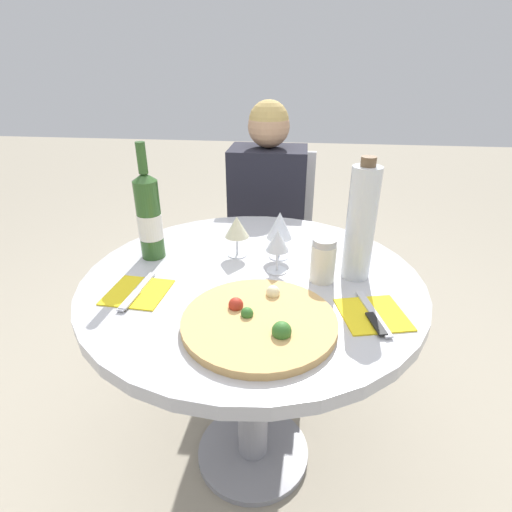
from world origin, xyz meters
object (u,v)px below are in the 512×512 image
object	(u,v)px
chair_behind_diner	(268,252)
pizza_large	(260,321)
wine_bottle	(149,217)
tall_carafe	(361,223)
seated_diner	(266,251)
dining_table	(252,317)

from	to	relation	value
chair_behind_diner	pizza_large	size ratio (longest dim) A/B	2.52
wine_bottle	tall_carafe	distance (m)	0.61
wine_bottle	tall_carafe	size ratio (longest dim) A/B	1.04
tall_carafe	seated_diner	bearing A→B (deg)	116.76
seated_diner	pizza_large	distance (m)	0.91
pizza_large	tall_carafe	bearing A→B (deg)	47.48
dining_table	seated_diner	distance (m)	0.65
seated_diner	tall_carafe	bearing A→B (deg)	116.76
seated_diner	tall_carafe	size ratio (longest dim) A/B	3.42
tall_carafe	wine_bottle	bearing A→B (deg)	174.89
pizza_large	tall_carafe	size ratio (longest dim) A/B	1.07
dining_table	wine_bottle	distance (m)	0.43
chair_behind_diner	wine_bottle	xyz separation A→B (m)	(-0.30, -0.71, 0.44)
chair_behind_diner	tall_carafe	xyz separation A→B (m)	(0.31, -0.76, 0.47)
wine_bottle	dining_table	bearing A→B (deg)	-15.66
dining_table	wine_bottle	bearing A→B (deg)	164.34
seated_diner	wine_bottle	distance (m)	0.73
tall_carafe	chair_behind_diner	bearing A→B (deg)	111.99
tall_carafe	dining_table	bearing A→B (deg)	-173.02
chair_behind_diner	seated_diner	xyz separation A→B (m)	(-0.00, -0.15, 0.08)
dining_table	seated_diner	world-z (taller)	seated_diner
chair_behind_diner	pizza_large	xyz separation A→B (m)	(0.07, -1.03, 0.32)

